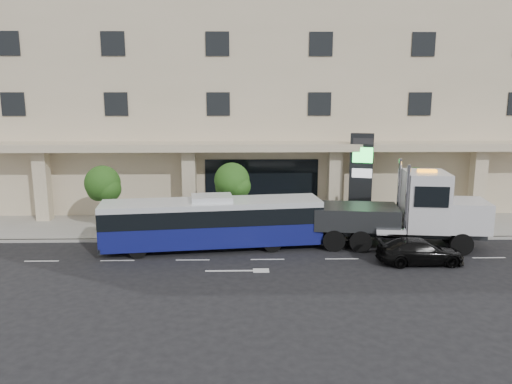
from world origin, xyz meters
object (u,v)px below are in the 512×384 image
(tow_truck, at_px, (407,213))
(black_sedan, at_px, (420,251))
(signage_pylon, at_px, (361,178))
(city_bus, at_px, (212,222))

(tow_truck, bearing_deg, black_sedan, -85.19)
(tow_truck, bearing_deg, signage_pylon, 113.63)
(tow_truck, xyz_separation_m, black_sedan, (-0.12, -2.79, -1.40))
(signage_pylon, bearing_deg, black_sedan, -63.99)
(city_bus, bearing_deg, black_sedan, -21.09)
(tow_truck, height_order, signage_pylon, signage_pylon)
(city_bus, xyz_separation_m, signage_pylon, (9.60, 5.19, 1.62))
(tow_truck, relative_size, signage_pylon, 1.83)
(black_sedan, xyz_separation_m, signage_pylon, (-1.38, 7.93, 2.55))
(tow_truck, height_order, black_sedan, tow_truck)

